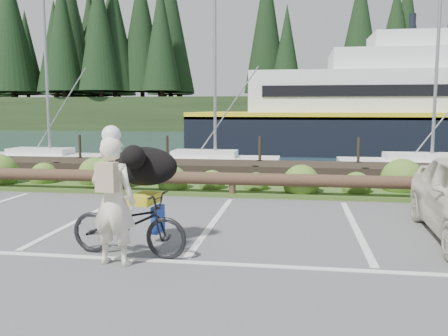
{
  "coord_description": "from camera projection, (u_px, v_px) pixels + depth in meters",
  "views": [
    {
      "loc": [
        1.53,
        -6.64,
        2.12
      ],
      "look_at": [
        0.27,
        1.5,
        1.1
      ],
      "focal_mm": 38.0,
      "sensor_mm": 36.0,
      "label": 1
    }
  ],
  "objects": [
    {
      "name": "dog",
      "position": [
        144.0,
        166.0,
        7.32
      ],
      "size": [
        0.64,
        1.1,
        0.6
      ],
      "primitive_type": "ellipsoid",
      "rotation": [
        0.0,
        0.0,
        1.45
      ],
      "color": "black",
      "rests_on": "bicycle"
    },
    {
      "name": "harbor_backdrop",
      "position": [
        291.0,
        121.0,
        83.9
      ],
      "size": [
        170.0,
        160.0,
        30.0
      ],
      "color": "#19303D",
      "rests_on": "ground"
    },
    {
      "name": "cyclist",
      "position": [
        113.0,
        201.0,
        6.42
      ],
      "size": [
        0.69,
        0.5,
        1.76
      ],
      "primitive_type": "imported",
      "rotation": [
        0.0,
        0.0,
        3.02
      ],
      "color": "white",
      "rests_on": "ground"
    },
    {
      "name": "log_rail",
      "position": [
        232.0,
        197.0,
        11.52
      ],
      "size": [
        32.0,
        0.3,
        0.6
      ],
      "primitive_type": null,
      "color": "#443021",
      "rests_on": "ground"
    },
    {
      "name": "ground",
      "position": [
        190.0,
        254.0,
        7.0
      ],
      "size": [
        72.0,
        72.0,
        0.0
      ],
      "primitive_type": "plane",
      "color": "#4E4E50"
    },
    {
      "name": "vegetation_strip",
      "position": [
        236.0,
        190.0,
        12.2
      ],
      "size": [
        34.0,
        1.6,
        0.1
      ],
      "primitive_type": "cube",
      "color": "#3D5B21",
      "rests_on": "ground"
    },
    {
      "name": "bicycle",
      "position": [
        128.0,
        224.0,
        6.87
      ],
      "size": [
        1.86,
        0.84,
        0.94
      ],
      "primitive_type": "imported",
      "rotation": [
        0.0,
        0.0,
        1.45
      ],
      "color": "black",
      "rests_on": "ground"
    }
  ]
}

